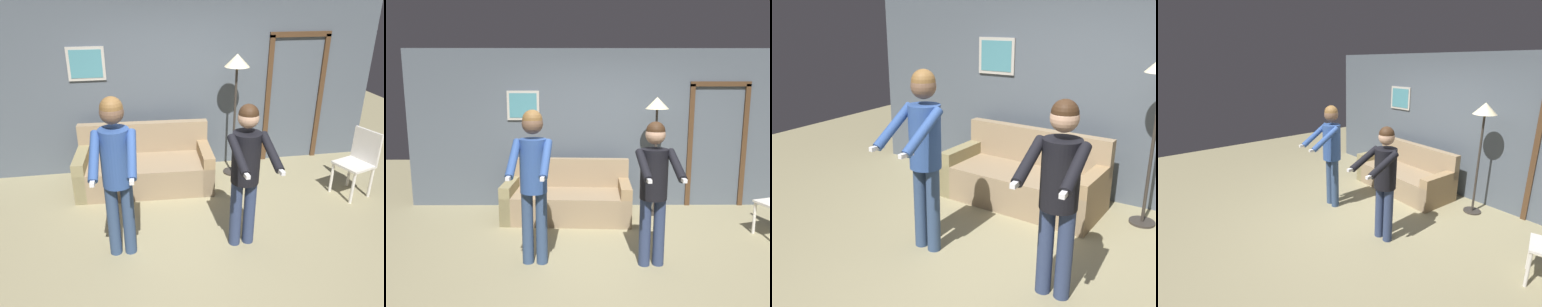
# 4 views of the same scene
# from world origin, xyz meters

# --- Properties ---
(ground_plane) EXTENTS (12.00, 12.00, 0.00)m
(ground_plane) POSITION_xyz_m (0.00, 0.00, 0.00)
(ground_plane) COLOR gray
(back_wall_assembly) EXTENTS (6.40, 0.10, 2.60)m
(back_wall_assembly) POSITION_xyz_m (0.02, 2.05, 1.30)
(back_wall_assembly) COLOR #4E5762
(back_wall_assembly) RESTS_ON ground_plane
(couch) EXTENTS (1.94, 0.95, 0.87)m
(couch) POSITION_xyz_m (-0.55, 1.42, 0.28)
(couch) COLOR #927C5D
(couch) RESTS_ON ground_plane
(torchiere_lamp) EXTENTS (0.36, 0.36, 1.84)m
(torchiere_lamp) POSITION_xyz_m (0.82, 1.60, 1.56)
(torchiere_lamp) COLOR #332D28
(torchiere_lamp) RESTS_ON ground_plane
(person_standing_left) EXTENTS (0.46, 0.67, 1.76)m
(person_standing_left) POSITION_xyz_m (-0.89, -0.11, 1.07)
(person_standing_left) COLOR #31476B
(person_standing_left) RESTS_ON ground_plane
(person_standing_right) EXTENTS (0.45, 0.68, 1.64)m
(person_standing_right) POSITION_xyz_m (0.43, -0.16, 0.98)
(person_standing_right) COLOR navy
(person_standing_right) RESTS_ON ground_plane
(dining_chair_distant) EXTENTS (0.53, 0.53, 0.93)m
(dining_chair_distant) POSITION_xyz_m (2.34, 0.67, 0.53)
(dining_chair_distant) COLOR silver
(dining_chair_distant) RESTS_ON ground_plane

